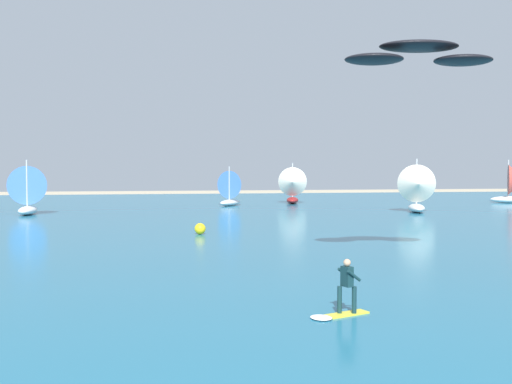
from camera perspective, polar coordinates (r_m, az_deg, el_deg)
ocean at (r=54.28m, az=-7.09°, el=-2.33°), size 160.00×90.00×0.10m
kitesurfer at (r=17.88m, az=8.29°, el=-9.85°), size 2.02×1.24×1.67m
kite at (r=27.23m, az=15.44°, el=12.69°), size 6.68×2.69×0.99m
sailboat_heeled_over at (r=59.25m, az=15.33°, el=0.38°), size 4.12×4.67×5.25m
sailboat_trailing at (r=59.34m, az=-21.07°, el=0.24°), size 3.62×4.31×5.10m
sailboat_far_right at (r=68.19m, az=-2.29°, el=0.42°), size 3.85×4.05×4.51m
sailboat_mid_left at (r=71.70m, az=3.54°, el=0.68°), size 3.84×4.39×4.96m
marker_buoy at (r=38.98m, az=-5.42°, el=-3.55°), size 0.73×0.73×0.73m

